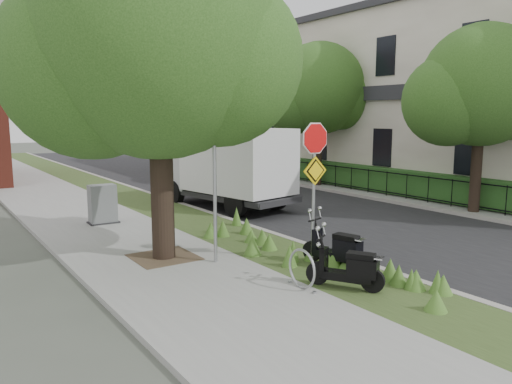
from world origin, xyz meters
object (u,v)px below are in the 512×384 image
Objects in this scene: sign_assembly at (315,163)px; box_truck at (228,164)px; scooter_near at (353,271)px; utility_cabinet at (103,205)px; scooter_far at (340,251)px.

sign_assembly reaches higher than box_truck.
utility_cabinet reaches higher than scooter_near.
scooter_far is at bearing -71.66° from sign_assembly.
sign_assembly is at bearing -68.89° from utility_cabinet.
scooter_near is 8.74m from utility_cabinet.
sign_assembly is 0.56× the size of box_truck.
box_truck reaches higher than utility_cabinet.
sign_assembly is 2.64m from scooter_near.
scooter_near is (-0.56, -1.79, -1.86)m from sign_assembly.
scooter_far is 7.86m from utility_cabinet.
scooter_far is 0.26× the size of box_truck.
sign_assembly is 1.96m from scooter_far.
box_truck is (2.15, 7.23, -0.71)m from sign_assembly.
scooter_near is at bearing -76.54° from utility_cabinet.
scooter_near is at bearing -106.71° from box_truck.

